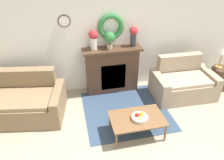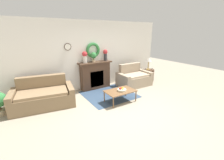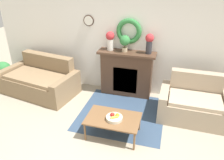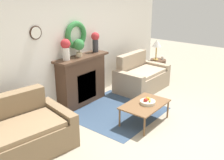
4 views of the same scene
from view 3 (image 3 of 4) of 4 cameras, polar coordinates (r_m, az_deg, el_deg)
The scene contains 12 objects.
ground_plane at distance 3.89m, azimuth -5.50°, elevation -19.96°, with size 16.00×16.00×0.00m, color #9E937F.
floor_rug at distance 4.86m, azimuth 2.59°, elevation -8.65°, with size 1.80×1.73×0.01m.
wall_back at distance 5.27m, azimuth 3.69°, elevation 10.66°, with size 6.80×0.18×2.70m.
fireplace at distance 5.35m, azimuth 3.78°, elevation 1.82°, with size 1.36×0.41×1.12m.
couch_left at distance 5.80m, azimuth -18.16°, elevation -0.16°, with size 1.97×1.29×0.91m.
loveseat_right at distance 4.89m, azimuth 20.58°, elevation -5.86°, with size 1.42×0.91×0.92m.
coffee_table at distance 4.08m, azimuth 0.29°, elevation -10.24°, with size 0.99×0.63×0.40m.
fruit_bowl at distance 4.00m, azimuth 0.63°, elevation -9.74°, with size 0.30×0.30×0.12m.
vase_on_mantel_left at distance 5.16m, azimuth -0.48°, elevation 10.57°, with size 0.20×0.20×0.44m.
vase_on_mantel_right at distance 4.99m, azimuth 9.72°, elevation 9.72°, with size 0.19×0.19×0.46m.
potted_plant_on_mantel at distance 5.06m, azimuth 3.38°, elevation 10.04°, with size 0.24×0.24×0.39m.
potted_plant_floor_by_couch at distance 6.48m, azimuth -26.48°, elevation 1.98°, with size 0.43×0.43×0.68m.
Camera 3 is at (1.06, -2.45, 2.83)m, focal length 35.00 mm.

